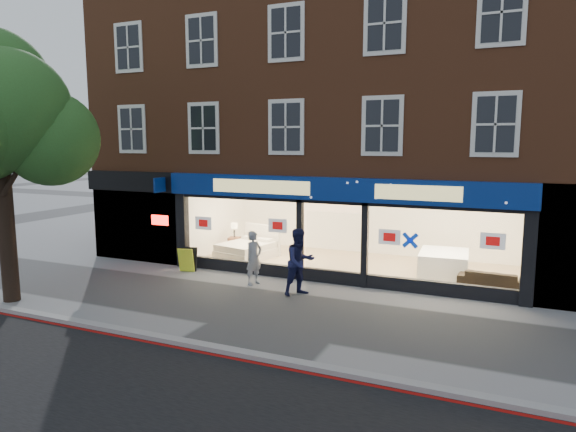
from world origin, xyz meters
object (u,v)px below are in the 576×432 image
Objects in this scene: mattress_stack at (444,263)px; pedestrian_blue at (300,262)px; a_board at (188,260)px; pedestrian_grey at (254,258)px; sofa at (492,280)px; display_bed at (248,249)px.

mattress_stack is 5.10m from pedestrian_blue.
a_board is 2.85m from pedestrian_grey.
sofa is 9.63m from a_board.
mattress_stack is at bearing 6.35° from a_board.
sofa is at bearing -53.61° from pedestrian_grey.
mattress_stack is at bearing 15.93° from display_bed.
display_bed is 2.79× the size of a_board.
sofa is at bearing -28.16° from pedestrian_blue.
a_board is (-9.50, -1.58, 0.04)m from sofa.
mattress_stack is 8.45m from a_board.
pedestrian_grey is (-6.72, -2.06, 0.46)m from sofa.
mattress_stack reaches higher than a_board.
display_bed is at bearing 50.88° from pedestrian_grey.
pedestrian_blue reaches higher than mattress_stack.
pedestrian_blue is (-3.52, -3.66, 0.49)m from mattress_stack.
a_board is at bearing 13.69° from sofa.
display_bed is 1.17× the size of mattress_stack.
display_bed is 1.20× the size of pedestrian_blue.
display_bed is at bearing 81.78° from pedestrian_blue.
sofa is at bearing -3.06° from a_board.
pedestrian_grey reaches higher than display_bed.
pedestrian_grey is at bearing 21.30° from sofa.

